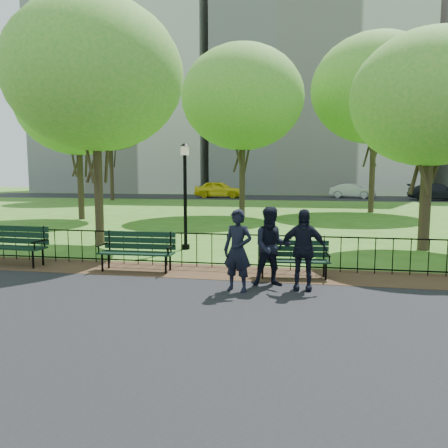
% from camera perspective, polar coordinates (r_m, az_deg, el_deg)
% --- Properties ---
extents(ground, '(120.00, 120.00, 0.00)m').
position_cam_1_polar(ground, '(9.14, 4.46, -8.71)').
color(ground, '#38651A').
extents(asphalt_path, '(60.00, 9.20, 0.01)m').
position_cam_1_polar(asphalt_path, '(5.95, 0.85, -17.25)').
color(asphalt_path, black).
rests_on(asphalt_path, ground).
extents(dirt_strip, '(60.00, 1.60, 0.01)m').
position_cam_1_polar(dirt_strip, '(10.58, 5.32, -6.51)').
color(dirt_strip, '#372016').
rests_on(dirt_strip, ground).
extents(far_street, '(70.00, 9.00, 0.01)m').
position_cam_1_polar(far_street, '(43.84, 9.29, 3.41)').
color(far_street, black).
rests_on(far_street, ground).
extents(iron_fence, '(24.06, 0.06, 1.00)m').
position_cam_1_polar(iron_fence, '(10.97, 5.59, -3.45)').
color(iron_fence, black).
rests_on(iron_fence, ground).
extents(apartment_west, '(22.00, 15.00, 26.00)m').
position_cam_1_polar(apartment_west, '(62.12, -11.81, 16.32)').
color(apartment_west, beige).
rests_on(apartment_west, ground).
extents(apartment_mid, '(24.00, 15.00, 30.00)m').
position_cam_1_polar(apartment_mid, '(58.15, 11.96, 19.00)').
color(apartment_mid, beige).
rests_on(apartment_mid, ground).
extents(park_bench_main, '(1.68, 0.67, 0.93)m').
position_cam_1_polar(park_bench_main, '(10.19, 7.99, -3.90)').
color(park_bench_main, black).
rests_on(park_bench_main, ground).
extents(park_bench_left_a, '(1.87, 0.62, 1.05)m').
position_cam_1_polar(park_bench_left_a, '(11.04, -11.22, -2.94)').
color(park_bench_left_a, black).
rests_on(park_bench_left_a, ground).
extents(park_bench_left_b, '(2.00, 0.72, 1.12)m').
position_cam_1_polar(park_bench_left_b, '(12.78, -25.96, -2.02)').
color(park_bench_left_b, black).
rests_on(park_bench_left_b, ground).
extents(lamppost, '(0.30, 0.30, 3.37)m').
position_cam_1_polar(lamppost, '(13.86, -5.10, 4.21)').
color(lamppost, black).
rests_on(lamppost, ground).
extents(tree_near_w, '(5.77, 5.77, 8.04)m').
position_cam_1_polar(tree_near_w, '(15.54, -16.53, 18.12)').
color(tree_near_w, '#2D2116').
rests_on(tree_near_w, ground).
extents(tree_near_e, '(4.84, 4.84, 6.74)m').
position_cam_1_polar(tree_near_e, '(15.21, 25.39, 14.56)').
color(tree_near_e, '#2D2116').
rests_on(tree_near_e, ground).
extents(tree_mid_w, '(6.16, 6.16, 8.58)m').
position_cam_1_polar(tree_mid_w, '(24.42, -18.58, 14.65)').
color(tree_mid_w, '#2D2116').
rests_on(tree_mid_w, ground).
extents(tree_far_c, '(6.80, 6.80, 9.47)m').
position_cam_1_polar(tree_far_c, '(25.22, 2.44, 16.14)').
color(tree_far_c, '#2D2116').
rests_on(tree_far_c, ground).
extents(tree_far_e, '(7.73, 7.73, 10.77)m').
position_cam_1_polar(tree_far_e, '(29.07, 19.17, 16.32)').
color(tree_far_e, '#2D2116').
rests_on(tree_far_e, ground).
extents(tree_far_w, '(8.12, 8.12, 11.31)m').
position_cam_1_polar(tree_far_w, '(40.74, -14.70, 14.11)').
color(tree_far_w, '#2D2116').
rests_on(tree_far_w, ground).
extents(person_left, '(0.70, 0.55, 1.69)m').
position_cam_1_polar(person_left, '(8.90, 1.80, -3.47)').
color(person_left, black).
rests_on(person_left, asphalt_path).
extents(person_mid, '(0.90, 0.59, 1.70)m').
position_cam_1_polar(person_mid, '(9.36, 6.25, -2.95)').
color(person_mid, black).
rests_on(person_mid, asphalt_path).
extents(person_right, '(0.99, 0.42, 1.68)m').
position_cam_1_polar(person_right, '(9.15, 10.23, -3.30)').
color(person_right, black).
rests_on(person_right, asphalt_path).
extents(taxi, '(4.93, 2.17, 1.65)m').
position_cam_1_polar(taxi, '(43.20, -0.62, 4.55)').
color(taxi, yellow).
rests_on(taxi, far_street).
extents(sedan_silver, '(4.46, 2.63, 1.39)m').
position_cam_1_polar(sedan_silver, '(44.39, 16.45, 4.17)').
color(sedan_silver, '#A7AAAF').
rests_on(sedan_silver, far_street).
extents(sedan_dark, '(5.48, 2.94, 1.51)m').
position_cam_1_polar(sedan_dark, '(43.42, 26.20, 3.79)').
color(sedan_dark, black).
rests_on(sedan_dark, far_street).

